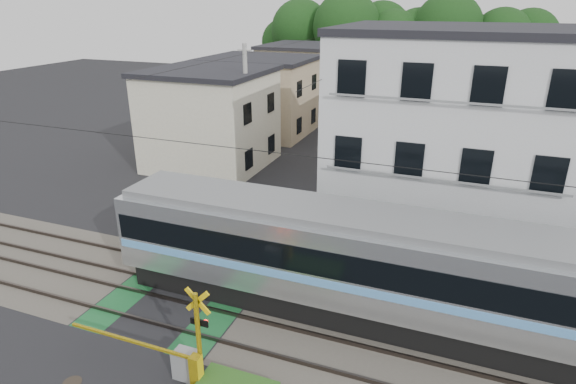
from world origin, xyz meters
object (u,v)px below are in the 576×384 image
at_px(apartment_block, 450,134).
at_px(manhole_cover, 72,383).
at_px(crossing_signal_far, 176,227).
at_px(pedestrian, 373,103).
at_px(crossing_signal_near, 187,359).

bearing_deg(apartment_block, manhole_cover, -121.77).
bearing_deg(apartment_block, crossing_signal_far, -152.22).
height_order(pedestrian, manhole_cover, pedestrian).
bearing_deg(crossing_signal_far, apartment_block, 27.78).
bearing_deg(apartment_block, pedestrian, 108.70).
bearing_deg(crossing_signal_near, crossing_signal_far, 125.29).
distance_m(crossing_signal_near, pedestrian, 38.32).
relative_size(crossing_signal_far, manhole_cover, 8.70).
bearing_deg(crossing_signal_near, manhole_cover, -156.11).
xyz_separation_m(pedestrian, manhole_cover, (-0.49, -39.59, -0.74)).
height_order(crossing_signal_far, pedestrian, crossing_signal_far).
bearing_deg(crossing_signal_far, manhole_cover, -76.36).
height_order(apartment_block, pedestrian, apartment_block).
bearing_deg(manhole_cover, crossing_signal_far, 103.64).
xyz_separation_m(apartment_block, pedestrian, (-8.49, 25.09, -3.90)).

